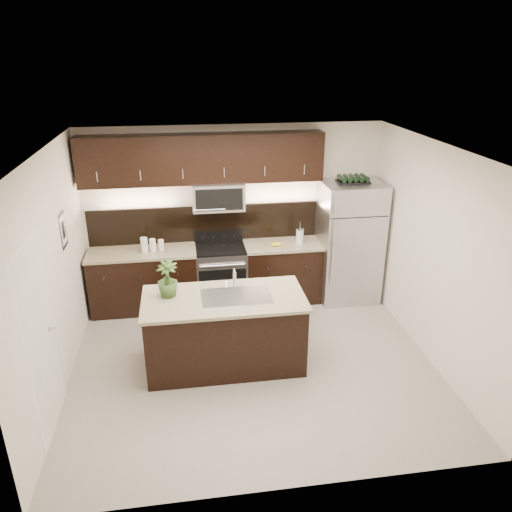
# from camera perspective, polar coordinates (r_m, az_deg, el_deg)

# --- Properties ---
(ground) EXTENTS (4.50, 4.50, 0.00)m
(ground) POSITION_cam_1_polar(r_m,az_deg,el_deg) (6.51, -0.36, -12.06)
(ground) COLOR gray
(ground) RESTS_ON ground
(room_walls) EXTENTS (4.52, 4.02, 2.71)m
(room_walls) POSITION_cam_1_polar(r_m,az_deg,el_deg) (5.66, -1.46, 1.85)
(room_walls) COLOR beige
(room_walls) RESTS_ON ground
(counter_run) EXTENTS (3.51, 0.65, 0.94)m
(counter_run) POSITION_cam_1_polar(r_m,az_deg,el_deg) (7.70, -5.54, -2.28)
(counter_run) COLOR black
(counter_run) RESTS_ON ground
(upper_fixtures) EXTENTS (3.49, 0.40, 1.66)m
(upper_fixtures) POSITION_cam_1_polar(r_m,az_deg,el_deg) (7.31, -5.89, 10.18)
(upper_fixtures) COLOR black
(upper_fixtures) RESTS_ON counter_run
(island) EXTENTS (1.96, 0.96, 0.94)m
(island) POSITION_cam_1_polar(r_m,az_deg,el_deg) (6.26, -3.59, -8.53)
(island) COLOR black
(island) RESTS_ON ground
(sink_faucet) EXTENTS (0.84, 0.50, 0.28)m
(sink_faucet) POSITION_cam_1_polar(r_m,az_deg,el_deg) (6.04, -2.29, -4.45)
(sink_faucet) COLOR silver
(sink_faucet) RESTS_ON island
(refrigerator) EXTENTS (0.90, 0.81, 1.87)m
(refrigerator) POSITION_cam_1_polar(r_m,az_deg,el_deg) (7.86, 10.51, 1.65)
(refrigerator) COLOR #B2B2B7
(refrigerator) RESTS_ON ground
(wine_rack) EXTENTS (0.46, 0.29, 0.11)m
(wine_rack) POSITION_cam_1_polar(r_m,az_deg,el_deg) (7.57, 11.04, 8.62)
(wine_rack) COLOR black
(wine_rack) RESTS_ON refrigerator
(plant) EXTENTS (0.30, 0.30, 0.45)m
(plant) POSITION_cam_1_polar(r_m,az_deg,el_deg) (6.04, -10.11, -2.59)
(plant) COLOR #304E1F
(plant) RESTS_ON island
(canisters) EXTENTS (0.33, 0.15, 0.22)m
(canisters) POSITION_cam_1_polar(r_m,az_deg,el_deg) (7.47, -11.95, 1.23)
(canisters) COLOR silver
(canisters) RESTS_ON counter_run
(french_press) EXTENTS (0.12, 0.12, 0.34)m
(french_press) POSITION_cam_1_polar(r_m,az_deg,el_deg) (7.62, 5.02, 2.30)
(french_press) COLOR silver
(french_press) RESTS_ON counter_run
(bananas) EXTENTS (0.18, 0.14, 0.05)m
(bananas) POSITION_cam_1_polar(r_m,az_deg,el_deg) (7.54, 1.96, 1.36)
(bananas) COLOR gold
(bananas) RESTS_ON counter_run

